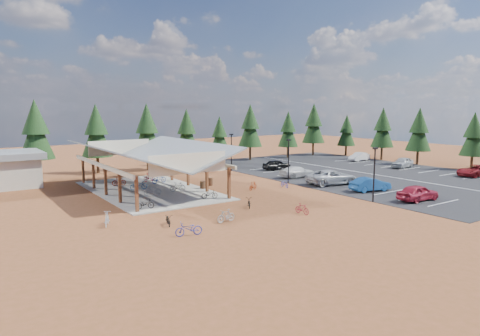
% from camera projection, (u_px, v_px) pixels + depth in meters
% --- Properties ---
extents(ground, '(140.00, 140.00, 0.00)m').
position_uv_depth(ground, '(265.00, 191.00, 45.18)').
color(ground, brown).
rests_on(ground, ground).
extents(asphalt_lot, '(27.00, 44.00, 0.04)m').
position_uv_depth(asphalt_lot, '(359.00, 172.00, 58.00)').
color(asphalt_lot, black).
rests_on(asphalt_lot, ground).
extents(concrete_pad, '(10.60, 18.60, 0.10)m').
position_uv_depth(concrete_pad, '(150.00, 190.00, 45.28)').
color(concrete_pad, gray).
rests_on(concrete_pad, ground).
extents(bike_pavilion, '(11.65, 19.40, 4.97)m').
position_uv_depth(bike_pavilion, '(149.00, 155.00, 44.75)').
color(bike_pavilion, '#583819').
rests_on(bike_pavilion, concrete_pad).
extents(lamp_post_0, '(0.50, 0.25, 5.14)m').
position_uv_depth(lamp_post_0, '(374.00, 171.00, 39.41)').
color(lamp_post_0, black).
rests_on(lamp_post_0, ground).
extents(lamp_post_1, '(0.50, 0.25, 5.14)m').
position_uv_depth(lamp_post_1, '(289.00, 158.00, 49.20)').
color(lamp_post_1, black).
rests_on(lamp_post_1, ground).
extents(lamp_post_2, '(0.50, 0.25, 5.14)m').
position_uv_depth(lamp_post_2, '(231.00, 149.00, 58.99)').
color(lamp_post_2, black).
rests_on(lamp_post_2, ground).
extents(trash_bin_0, '(0.60, 0.60, 0.90)m').
position_uv_depth(trash_bin_0, '(203.00, 185.00, 46.00)').
color(trash_bin_0, '#462A19').
rests_on(trash_bin_0, ground).
extents(trash_bin_1, '(0.60, 0.60, 0.90)m').
position_uv_depth(trash_bin_1, '(210.00, 182.00, 48.21)').
color(trash_bin_1, '#462A19').
rests_on(trash_bin_1, ground).
extents(pine_1, '(4.20, 4.20, 9.78)m').
position_uv_depth(pine_1, '(36.00, 130.00, 52.70)').
color(pine_1, '#382314').
rests_on(pine_1, ground).
extents(pine_2, '(3.97, 3.97, 9.26)m').
position_uv_depth(pine_2, '(96.00, 131.00, 56.46)').
color(pine_2, '#382314').
rests_on(pine_2, ground).
extents(pine_3, '(4.00, 4.00, 9.33)m').
position_uv_depth(pine_3, '(147.00, 130.00, 59.07)').
color(pine_3, '#382314').
rests_on(pine_3, ground).
extents(pine_4, '(3.68, 3.68, 8.57)m').
position_uv_depth(pine_4, '(187.00, 131.00, 64.14)').
color(pine_4, '#382314').
rests_on(pine_4, ground).
extents(pine_5, '(3.17, 3.17, 7.37)m').
position_uv_depth(pine_5, '(219.00, 135.00, 67.12)').
color(pine_5, '#382314').
rests_on(pine_5, ground).
extents(pine_6, '(3.99, 3.99, 9.29)m').
position_uv_depth(pine_6, '(250.00, 126.00, 70.98)').
color(pine_6, '#382314').
rests_on(pine_6, ground).
extents(pine_7, '(3.47, 3.47, 8.09)m').
position_uv_depth(pine_7, '(288.00, 129.00, 74.04)').
color(pine_7, '#382314').
rests_on(pine_7, ground).
extents(pine_8, '(4.07, 4.07, 9.48)m').
position_uv_depth(pine_8, '(314.00, 124.00, 78.00)').
color(pine_8, '#382314').
rests_on(pine_8, ground).
extents(pine_10, '(3.50, 3.50, 8.15)m').
position_uv_depth(pine_10, '(474.00, 134.00, 59.81)').
color(pine_10, '#382314').
rests_on(pine_10, ground).
extents(pine_11, '(3.75, 3.75, 8.74)m').
position_uv_depth(pine_11, '(419.00, 130.00, 65.38)').
color(pine_11, '#382314').
rests_on(pine_11, ground).
extents(pine_12, '(3.76, 3.76, 8.75)m').
position_uv_depth(pine_12, '(383.00, 128.00, 71.41)').
color(pine_12, '#382314').
rests_on(pine_12, ground).
extents(pine_13, '(3.19, 3.19, 7.44)m').
position_uv_depth(pine_13, '(347.00, 131.00, 77.72)').
color(pine_13, '#382314').
rests_on(pine_13, ground).
extents(bike_0, '(1.63, 0.85, 0.82)m').
position_uv_depth(bike_0, '(145.00, 204.00, 36.80)').
color(bike_0, black).
rests_on(bike_0, concrete_pad).
extents(bike_1, '(1.79, 0.78, 1.04)m').
position_uv_depth(bike_1, '(152.00, 190.00, 42.25)').
color(bike_1, gray).
rests_on(bike_1, concrete_pad).
extents(bike_2, '(1.88, 0.80, 0.96)m').
position_uv_depth(bike_2, '(139.00, 185.00, 45.32)').
color(bike_2, navy).
rests_on(bike_2, concrete_pad).
extents(bike_3, '(1.59, 0.52, 0.95)m').
position_uv_depth(bike_3, '(119.00, 181.00, 47.72)').
color(bike_3, maroon).
rests_on(bike_3, concrete_pad).
extents(bike_4, '(1.67, 0.94, 0.83)m').
position_uv_depth(bike_4, '(210.00, 194.00, 40.89)').
color(bike_4, black).
rests_on(bike_4, concrete_pad).
extents(bike_5, '(1.72, 0.68, 1.00)m').
position_uv_depth(bike_5, '(178.00, 187.00, 44.30)').
color(bike_5, gray).
rests_on(bike_5, concrete_pad).
extents(bike_6, '(2.02, 1.14, 1.00)m').
position_uv_depth(bike_6, '(159.00, 179.00, 49.15)').
color(bike_6, navy).
rests_on(bike_6, concrete_pad).
extents(bike_7, '(1.76, 1.02, 1.02)m').
position_uv_depth(bike_7, '(149.00, 177.00, 50.34)').
color(bike_7, maroon).
rests_on(bike_7, concrete_pad).
extents(bike_8, '(1.03, 1.78, 0.88)m').
position_uv_depth(bike_8, '(168.00, 220.00, 31.99)').
color(bike_8, black).
rests_on(bike_8, ground).
extents(bike_9, '(1.23, 1.86, 1.09)m').
position_uv_depth(bike_9, '(107.00, 219.00, 31.83)').
color(bike_9, '#94979C').
rests_on(bike_9, ground).
extents(bike_10, '(2.01, 1.03, 1.01)m').
position_uv_depth(bike_10, '(189.00, 229.00, 29.37)').
color(bike_10, '#242E98').
rests_on(bike_10, ground).
extents(bike_11, '(0.55, 1.52, 0.90)m').
position_uv_depth(bike_11, '(302.00, 209.00, 35.38)').
color(bike_11, maroon).
rests_on(bike_11, ground).
extents(bike_12, '(1.31, 1.63, 0.83)m').
position_uv_depth(bike_12, '(249.00, 203.00, 37.63)').
color(bike_12, black).
rests_on(bike_12, ground).
extents(bike_13, '(1.71, 0.63, 1.00)m').
position_uv_depth(bike_13, '(226.00, 216.00, 32.86)').
color(bike_13, gray).
rests_on(bike_13, ground).
extents(bike_14, '(0.89, 1.70, 0.85)m').
position_uv_depth(bike_14, '(285.00, 184.00, 47.04)').
color(bike_14, '#1F2A9A').
rests_on(bike_14, ground).
extents(bike_15, '(1.58, 1.03, 0.93)m').
position_uv_depth(bike_15, '(253.00, 186.00, 45.57)').
color(bike_15, maroon).
rests_on(bike_15, ground).
extents(car_0, '(4.57, 2.06, 1.52)m').
position_uv_depth(car_0, '(418.00, 193.00, 40.26)').
color(car_0, maroon).
rests_on(car_0, asphalt_lot).
extents(car_1, '(4.61, 2.41, 1.45)m').
position_uv_depth(car_1, '(370.00, 184.00, 44.76)').
color(car_1, '#1B4F90').
rests_on(car_1, asphalt_lot).
extents(car_2, '(6.46, 3.96, 1.67)m').
position_uv_depth(car_2, '(332.00, 177.00, 48.72)').
color(car_2, '#9DA0A4').
rests_on(car_2, asphalt_lot).
extents(car_3, '(4.93, 2.30, 1.39)m').
position_uv_depth(car_3, '(297.00, 172.00, 53.59)').
color(car_3, '#B7B7B7').
rests_on(car_3, asphalt_lot).
extents(car_4, '(4.26, 1.95, 1.42)m').
position_uv_depth(car_4, '(277.00, 165.00, 60.06)').
color(car_4, black).
rests_on(car_4, asphalt_lot).
extents(car_6, '(5.45, 3.04, 1.44)m').
position_uv_depth(car_6, '(475.00, 171.00, 54.44)').
color(car_6, maroon).
rests_on(car_6, asphalt_lot).
extents(car_8, '(4.78, 2.70, 1.53)m').
position_uv_depth(car_8, '(402.00, 163.00, 61.91)').
color(car_8, '#9DA1A4').
rests_on(car_8, asphalt_lot).
extents(car_9, '(4.27, 1.88, 1.36)m').
position_uv_depth(car_9, '(359.00, 157.00, 70.02)').
color(car_9, silver).
rests_on(car_9, asphalt_lot).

